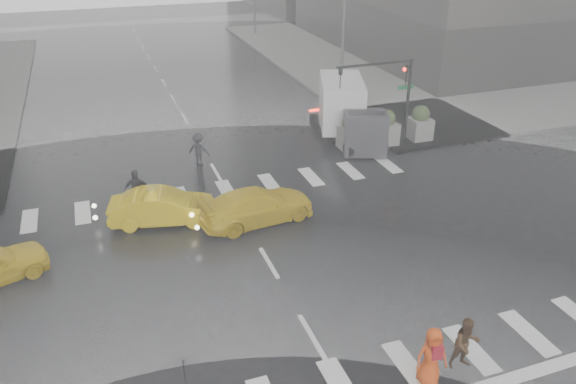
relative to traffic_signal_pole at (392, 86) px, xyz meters
name	(u,v)px	position (x,y,z in m)	size (l,w,h in m)	color
ground	(269,263)	(-9.01, -8.01, -3.22)	(120.00, 120.00, 0.00)	black
sidewalk_ne	(452,80)	(10.49, 9.49, -3.14)	(35.00, 35.00, 0.15)	slate
road_markings	(269,263)	(-9.01, -8.01, -3.21)	(18.00, 48.00, 0.01)	silver
traffic_signal_pole	(392,86)	(0.00, 0.00, 0.00)	(4.45, 0.42, 4.50)	black
street_lamp_near	(342,15)	(1.86, 9.99, 1.73)	(2.15, 0.22, 9.00)	#59595B
planter_west	(351,133)	(-2.01, 0.19, -2.23)	(1.10, 1.10, 1.80)	slate
planter_mid	(386,128)	(-0.01, 0.19, -2.23)	(1.10, 1.10, 1.80)	slate
planter_east	(420,123)	(1.99, 0.19, -2.23)	(1.10, 1.10, 1.80)	slate
pedestrian_brown	(466,344)	(-5.63, -14.47, -2.44)	(0.76, 0.59, 1.56)	#3F2916
pedestrian_orange	(432,356)	(-6.80, -14.63, -2.36)	(0.92, 0.69, 1.70)	#D6430F
pedestrian_far_a	(137,190)	(-12.80, -2.59, -2.31)	(1.06, 0.65, 1.81)	black
pedestrian_far_b	(199,149)	(-9.54, 1.04, -2.40)	(1.06, 0.59, 1.64)	black
taxi_mid	(163,207)	(-12.00, -3.91, -2.55)	(1.42, 4.07, 1.34)	yellow
taxi_rear	(257,206)	(-8.52, -5.03, -2.55)	(1.87, 4.06, 1.33)	yellow
box_truck	(347,110)	(-1.51, 1.70, -1.59)	(2.15, 5.73, 3.05)	silver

